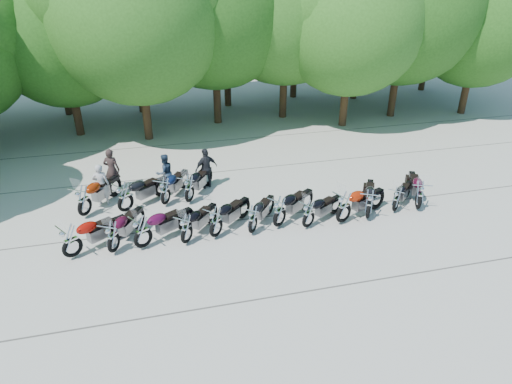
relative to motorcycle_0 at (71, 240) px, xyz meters
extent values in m
plane|color=#9E9B8F|center=(6.36, -0.42, -0.69)|extent=(90.00, 90.00, 0.00)
cylinder|color=#3A2614|center=(-0.89, 12.42, 0.97)|extent=(0.44, 0.44, 3.31)
sphere|color=#286319|center=(-0.89, 12.42, 4.63)|extent=(7.31, 7.31, 7.31)
cylinder|color=#3A2614|center=(2.79, 10.82, 1.28)|extent=(0.44, 0.44, 3.93)
sphere|color=#357721|center=(2.79, 10.82, 5.64)|extent=(8.70, 8.70, 8.70)
cylinder|color=#3A2614|center=(6.90, 12.67, 1.38)|extent=(0.44, 0.44, 4.13)
sphere|color=#286319|center=(6.90, 12.67, 5.95)|extent=(9.13, 9.13, 9.13)
cylinder|color=#3A2614|center=(10.97, 12.79, 1.36)|extent=(0.44, 0.44, 4.09)
sphere|color=#357721|center=(10.97, 12.79, 5.89)|extent=(9.04, 9.04, 9.04)
cylinder|color=#3A2614|center=(13.91, 10.40, 1.12)|extent=(0.44, 0.44, 3.62)
sphere|color=#357721|center=(13.91, 10.40, 5.13)|extent=(8.00, 8.00, 8.00)
cylinder|color=#3A2614|center=(17.56, 11.36, 1.30)|extent=(0.44, 0.44, 3.98)
sphere|color=#286319|center=(17.56, 11.36, 5.71)|extent=(8.79, 8.79, 8.79)
cylinder|color=#3A2614|center=(22.19, 10.78, 1.02)|extent=(0.44, 0.44, 3.41)
sphere|color=#286319|center=(22.19, 10.78, 4.79)|extent=(7.53, 7.53, 7.53)
cylinder|color=#3A2614|center=(-1.93, 16.55, 1.07)|extent=(0.44, 0.44, 3.52)
sphere|color=#357721|center=(-1.93, 16.55, 4.98)|extent=(7.78, 7.78, 7.78)
cylinder|color=#3A2614|center=(2.60, 16.01, 1.02)|extent=(0.44, 0.44, 3.42)
sphere|color=#286319|center=(2.60, 16.01, 4.81)|extent=(7.56, 7.56, 7.56)
cylinder|color=#3A2614|center=(8.16, 16.05, 1.10)|extent=(0.44, 0.44, 3.56)
sphere|color=#286319|center=(8.16, 16.05, 5.04)|extent=(7.88, 7.88, 7.88)
cylinder|color=#3A2614|center=(13.05, 17.06, 1.19)|extent=(0.44, 0.44, 3.76)
sphere|color=#286319|center=(13.05, 17.06, 5.36)|extent=(8.31, 8.31, 8.31)
cylinder|color=#3A2614|center=(17.04, 15.67, 1.13)|extent=(0.44, 0.44, 3.63)
sphere|color=#357721|center=(17.04, 15.67, 5.15)|extent=(8.02, 8.02, 8.02)
cylinder|color=#3A2614|center=(22.98, 16.60, 1.50)|extent=(0.44, 0.44, 4.37)
imported|color=#9C9C9F|center=(0.76, 3.63, 0.17)|extent=(0.68, 0.50, 1.72)
imported|color=#202F43|center=(3.26, 4.27, 0.12)|extent=(0.97, 0.88, 1.61)
imported|color=black|center=(4.97, 4.13, 0.19)|extent=(1.12, 0.78, 1.76)
imported|color=black|center=(1.14, 4.86, 0.23)|extent=(0.77, 0.62, 1.83)
camera|label=1|loc=(2.78, -13.33, 7.97)|focal=32.00mm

